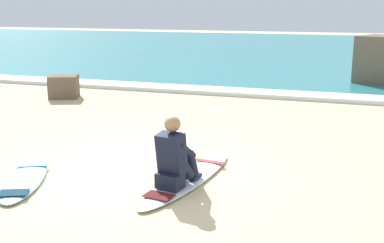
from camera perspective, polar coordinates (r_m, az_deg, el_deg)
name	(u,v)px	position (r m, az deg, el deg)	size (l,w,h in m)	color
ground_plane	(143,175)	(7.02, -5.87, -6.37)	(80.00, 80.00, 0.00)	beige
sea	(300,50)	(26.81, 12.67, 8.24)	(80.00, 28.00, 0.10)	teal
breaking_foam	(245,92)	(13.36, 6.31, 3.43)	(80.00, 0.90, 0.11)	white
surfboard_main	(188,178)	(6.78, -0.46, -6.72)	(0.87, 2.58, 0.08)	silver
surfer_seated	(175,159)	(6.32, -2.06, -4.42)	(0.46, 0.75, 0.95)	black
surfboard_spare_near	(24,180)	(7.12, -19.22, -6.51)	(1.21, 1.84, 0.08)	#9ED1E5
shoreline_rock	(64,87)	(13.22, -14.92, 4.01)	(0.72, 0.66, 0.59)	brown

